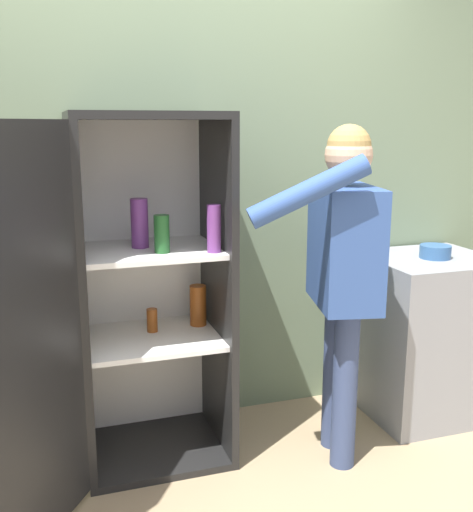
# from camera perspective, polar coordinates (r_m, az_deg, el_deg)

# --- Properties ---
(wall_back) EXTENTS (7.00, 0.06, 2.55)m
(wall_back) POSITION_cam_1_polar(r_m,az_deg,el_deg) (3.13, -5.72, 6.49)
(wall_back) COLOR gray
(wall_back) RESTS_ON ground_plane
(refrigerator) EXTENTS (1.10, 1.16, 1.65)m
(refrigerator) POSITION_cam_1_polar(r_m,az_deg,el_deg) (2.75, -10.54, -4.04)
(refrigerator) COLOR black
(refrigerator) RESTS_ON ground_plane
(person) EXTENTS (0.71, 0.59, 1.60)m
(person) POSITION_cam_1_polar(r_m,az_deg,el_deg) (2.79, 10.07, -0.07)
(person) COLOR #384770
(person) RESTS_ON ground_plane
(counter) EXTENTS (0.67, 0.63, 0.89)m
(counter) POSITION_cam_1_polar(r_m,az_deg,el_deg) (3.53, 17.58, -7.17)
(counter) COLOR gray
(counter) RESTS_ON ground_plane
(bowl) EXTENTS (0.17, 0.17, 0.07)m
(bowl) POSITION_cam_1_polar(r_m,az_deg,el_deg) (3.39, 18.40, 0.40)
(bowl) COLOR #335B8E
(bowl) RESTS_ON counter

